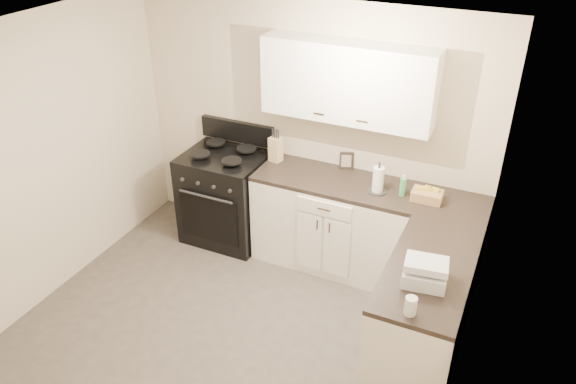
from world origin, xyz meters
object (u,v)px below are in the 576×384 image
at_px(paper_towel, 378,180).
at_px(wicker_basket, 427,196).
at_px(knife_block, 276,149).
at_px(stove, 226,198).
at_px(countertop_grill, 425,275).

bearing_deg(paper_towel, wicker_basket, 5.33).
bearing_deg(knife_block, wicker_basket, 6.62).
xyz_separation_m(stove, countertop_grill, (2.27, -1.10, 0.53)).
height_order(stove, wicker_basket, wicker_basket).
xyz_separation_m(wicker_basket, countertop_grill, (0.23, -1.12, 0.01)).
relative_size(knife_block, paper_towel, 1.03).
xyz_separation_m(paper_towel, countertop_grill, (0.67, -1.08, -0.07)).
height_order(wicker_basket, countertop_grill, countertop_grill).
xyz_separation_m(knife_block, countertop_grill, (1.76, -1.25, -0.07)).
distance_m(knife_block, paper_towel, 1.11).
height_order(knife_block, wicker_basket, knife_block).
distance_m(paper_towel, wicker_basket, 0.44).
bearing_deg(countertop_grill, paper_towel, 113.98).
relative_size(stove, knife_block, 4.01).
height_order(knife_block, countertop_grill, knife_block).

